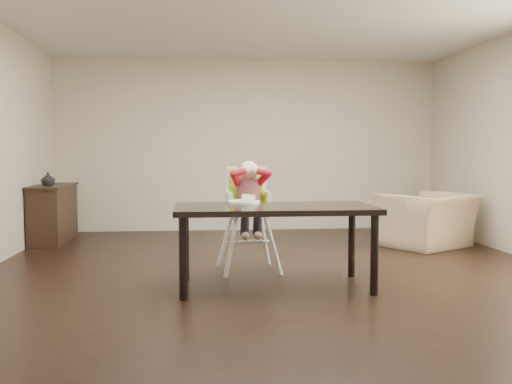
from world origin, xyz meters
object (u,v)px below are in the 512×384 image
dining_table (275,215)px  high_chair (248,193)px  sideboard (53,213)px  armchair (429,211)px

dining_table → high_chair: size_ratio=1.57×
sideboard → armchair: bearing=-10.2°
high_chair → armchair: size_ratio=1.07×
armchair → sideboard: bearing=-41.5°
dining_table → high_chair: (-0.18, 0.79, 0.14)m
high_chair → dining_table: bearing=-82.7°
armchair → sideboard: size_ratio=0.85×
sideboard → dining_table: bearing=-47.3°
dining_table → armchair: (2.29, 2.02, -0.20)m
armchair → high_chair: bearing=-4.6°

